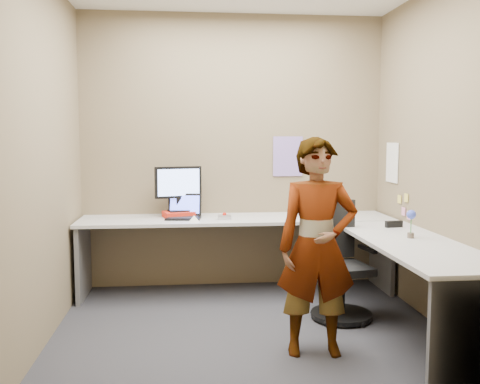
{
  "coord_description": "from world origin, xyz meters",
  "views": [
    {
      "loc": [
        -0.49,
        -4.04,
        1.5
      ],
      "look_at": [
        -0.04,
        0.25,
        1.05
      ],
      "focal_mm": 40.0,
      "sensor_mm": 36.0,
      "label": 1
    }
  ],
  "objects": [
    {
      "name": "sticky_note_b",
      "position": [
        1.49,
        0.6,
        0.82
      ],
      "size": [
        0.01,
        0.07,
        0.07
      ],
      "primitive_type": "cube",
      "color": "pink",
      "rests_on": "wall_right"
    },
    {
      "name": "ground",
      "position": [
        0.0,
        0.0,
        0.0
      ],
      "size": [
        3.0,
        3.0,
        0.0
      ],
      "primitive_type": "plane",
      "color": "#26262B",
      "rests_on": "ground"
    },
    {
      "name": "office_chair",
      "position": [
        0.78,
        0.19,
        0.39
      ],
      "size": [
        0.52,
        0.5,
        0.94
      ],
      "rotation": [
        0.0,
        0.0,
        0.16
      ],
      "color": "black",
      "rests_on": "ground"
    },
    {
      "name": "sticky_note_d",
      "position": [
        1.49,
        0.7,
        0.92
      ],
      "size": [
        0.01,
        0.07,
        0.07
      ],
      "primitive_type": "cube",
      "color": "#F2E059",
      "rests_on": "wall_right"
    },
    {
      "name": "person",
      "position": [
        0.41,
        -0.52,
        0.75
      ],
      "size": [
        0.57,
        0.4,
        1.5
      ],
      "primitive_type": "imported",
      "rotation": [
        0.0,
        0.0,
        -0.07
      ],
      "color": "#999399",
      "rests_on": "ground"
    },
    {
      "name": "desk",
      "position": [
        0.44,
        0.39,
        0.59
      ],
      "size": [
        2.98,
        2.58,
        0.73
      ],
      "color": "#AEAEAE",
      "rests_on": "ground"
    },
    {
      "name": "wall_right",
      "position": [
        1.5,
        0.0,
        1.35
      ],
      "size": [
        0.0,
        2.7,
        2.7
      ],
      "primitive_type": "plane",
      "rotation": [
        1.57,
        0.0,
        -1.57
      ],
      "color": "#736247",
      "rests_on": "ground"
    },
    {
      "name": "wall_left",
      "position": [
        -1.5,
        0.0,
        1.35
      ],
      "size": [
        0.0,
        2.7,
        2.7
      ],
      "primitive_type": "plane",
      "rotation": [
        1.57,
        0.0,
        1.57
      ],
      "color": "#736247",
      "rests_on": "ground"
    },
    {
      "name": "wall_back",
      "position": [
        0.0,
        1.3,
        1.35
      ],
      "size": [
        3.0,
        0.0,
        3.0
      ],
      "primitive_type": "plane",
      "rotation": [
        1.57,
        0.0,
        0.0
      ],
      "color": "#736247",
      "rests_on": "ground"
    },
    {
      "name": "paper_ream",
      "position": [
        -0.55,
        1.05,
        0.76
      ],
      "size": [
        0.33,
        0.27,
        0.06
      ],
      "primitive_type": "cube",
      "rotation": [
        0.0,
        0.0,
        0.27
      ],
      "color": "red",
      "rests_on": "desk"
    },
    {
      "name": "flower",
      "position": [
        1.22,
        -0.19,
        0.87
      ],
      "size": [
        0.07,
        0.07,
        0.22
      ],
      "color": "brown",
      "rests_on": "desk"
    },
    {
      "name": "calendar_white",
      "position": [
        1.49,
        0.9,
        1.25
      ],
      "size": [
        0.01,
        0.28,
        0.38
      ],
      "primitive_type": "cube",
      "color": "white",
      "rests_on": "wall_right"
    },
    {
      "name": "sticky_note_a",
      "position": [
        1.49,
        0.55,
        0.95
      ],
      "size": [
        0.01,
        0.07,
        0.07
      ],
      "primitive_type": "cube",
      "color": "#F2E059",
      "rests_on": "wall_right"
    },
    {
      "name": "origami",
      "position": [
        -0.41,
        0.76,
        0.76
      ],
      "size": [
        0.1,
        0.1,
        0.06
      ],
      "primitive_type": "cone",
      "color": "white",
      "rests_on": "desk"
    },
    {
      "name": "monitor",
      "position": [
        -0.55,
        1.07,
        1.04
      ],
      "size": [
        0.44,
        0.18,
        0.43
      ],
      "rotation": [
        0.0,
        0.0,
        0.27
      ],
      "color": "black",
      "rests_on": "paper_ream"
    },
    {
      "name": "laptop",
      "position": [
        -0.5,
        0.99,
        0.79
      ],
      "size": [
        0.35,
        0.3,
        0.23
      ],
      "rotation": [
        0.0,
        0.0,
        -0.13
      ],
      "color": "black",
      "rests_on": "desk"
    },
    {
      "name": "stapler",
      "position": [
        1.28,
        0.29,
        0.76
      ],
      "size": [
        0.15,
        0.06,
        0.05
      ],
      "primitive_type": "cube",
      "rotation": [
        0.0,
        0.0,
        0.16
      ],
      "color": "black",
      "rests_on": "desk"
    },
    {
      "name": "sticky_note_c",
      "position": [
        1.49,
        0.48,
        0.8
      ],
      "size": [
        0.01,
        0.07,
        0.07
      ],
      "primitive_type": "cube",
      "color": "pink",
      "rests_on": "wall_right"
    },
    {
      "name": "trackball_mouse",
      "position": [
        -0.13,
        0.85,
        0.76
      ],
      "size": [
        0.12,
        0.08,
        0.07
      ],
      "color": "#B7B7BC",
      "rests_on": "desk"
    },
    {
      "name": "calendar_purple",
      "position": [
        0.55,
        1.29,
        1.3
      ],
      "size": [
        0.3,
        0.01,
        0.4
      ],
      "primitive_type": "cube",
      "color": "#846BB7",
      "rests_on": "wall_back"
    }
  ]
}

